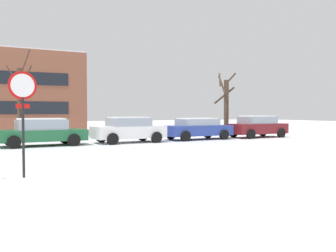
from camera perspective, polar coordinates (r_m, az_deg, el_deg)
The scene contains 9 objects.
ground_plane at distance 12.75m, azimuth -12.21°, elevation -5.84°, with size 120.00×120.00×0.00m, color white.
road_surface at distance 15.79m, azimuth -15.21°, elevation -4.33°, with size 80.00×8.30×0.00m.
stop_sign at distance 10.69m, azimuth -21.34°, elevation 3.29°, with size 0.75×0.16×2.85m.
parked_car_green at distance 20.44m, azimuth -18.83°, elevation -0.85°, with size 4.50×2.24×1.44m.
parked_car_white at distance 21.56m, azimuth -6.05°, elevation -0.54°, with size 4.15×2.18×1.48m.
parked_car_blue at distance 23.93m, azimuth 4.52°, elevation -0.37°, with size 4.53×2.13×1.38m.
parked_car_maroon at distance 26.65m, azimuth 13.50°, elevation -0.06°, with size 4.30×2.13×1.52m.
tree_far_left at distance 27.78m, azimuth 8.85°, elevation 3.27°, with size 1.80×1.52×4.70m.
tree_far_mid at distance 22.91m, azimuth -21.73°, elevation 3.39°, with size 1.40×1.40×5.39m.
Camera 1 is at (-3.29, -12.19, 1.75)m, focal length 39.81 mm.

